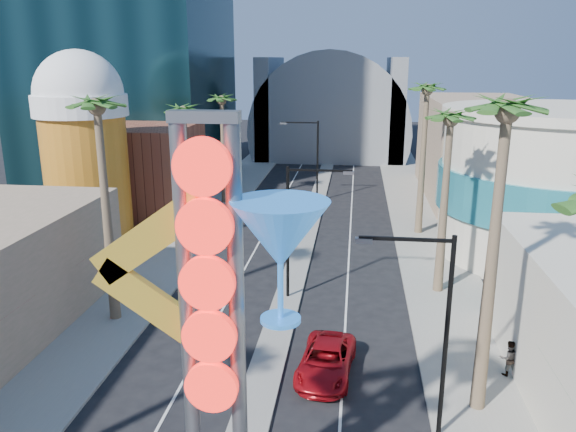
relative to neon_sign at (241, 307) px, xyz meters
The scene contains 20 objects.
sidewalk_west 34.43m from the neon_sign, 107.85° to the left, with size 5.00×100.00×0.15m, color gray.
sidewalk_east 33.97m from the neon_sign, 74.84° to the left, with size 5.00×100.00×0.15m, color gray.
median 35.79m from the neon_sign, 91.33° to the left, with size 1.60×84.00×0.15m, color gray.
brick_filler_west 39.01m from the neon_sign, 115.64° to the left, with size 10.00×10.00×8.00m, color brown.
filler_east 47.58m from the neon_sign, 71.37° to the left, with size 10.00×20.00×10.00m, color #917E5E.
beer_mug 32.39m from the neon_sign, 123.38° to the left, with size 7.00×7.00×14.50m.
turquoise_building 32.10m from the neon_sign, 57.56° to the left, with size 16.60×16.60×10.60m.
canopy 69.11m from the neon_sign, 90.68° to the left, with size 22.00×16.00×22.00m.
neon_sign is the anchor object (origin of this frame).
streetlight_0 17.21m from the neon_sign, 90.90° to the left, with size 3.79×0.25×8.00m.
streetlight_1 41.13m from the neon_sign, 91.90° to the left, with size 3.79×0.25×8.00m.
streetlight_2 8.15m from the neon_sign, 40.46° to the left, with size 3.45×0.25×8.00m.
palm_1 16.70m from the neon_sign, 126.98° to the left, with size 2.40×2.40×12.70m.
palm_2 28.85m from the neon_sign, 109.95° to the left, with size 2.40×2.40×11.20m.
palm_3 40.31m from the neon_sign, 104.11° to the left, with size 2.40×2.40×11.20m.
palm_5 11.50m from the neon_sign, 40.70° to the left, with size 2.40×2.40×13.20m.
palm_6 20.89m from the neon_sign, 66.74° to the left, with size 2.40×2.40×11.70m.
palm_7 32.29m from the neon_sign, 75.23° to the left, with size 2.40×2.40×12.70m.
red_pickup 11.26m from the neon_sign, 77.81° to the left, with size 2.30×4.99×1.39m, color #A70C14.
pedestrian_b 15.25m from the neon_sign, 43.95° to the left, with size 0.80×0.62×1.65m, color gray.
Camera 1 is at (3.78, -10.70, 13.78)m, focal length 35.00 mm.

